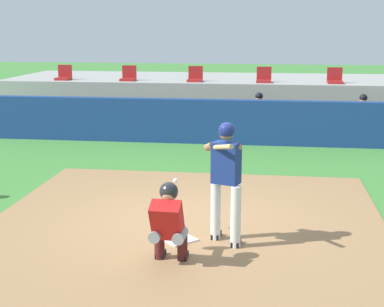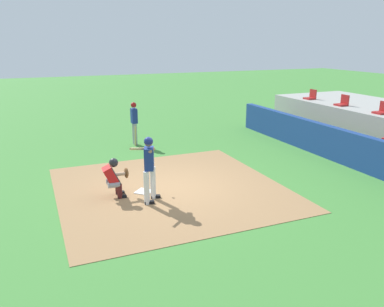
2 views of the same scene
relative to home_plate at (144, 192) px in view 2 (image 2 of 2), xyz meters
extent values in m
plane|color=#428438|center=(0.00, 0.80, -0.02)|extent=(80.00, 80.00, 0.00)
cube|color=#9E754C|center=(0.00, 0.80, -0.02)|extent=(6.40, 6.40, 0.01)
cube|color=white|center=(0.00, 0.00, 0.00)|extent=(0.62, 0.62, 0.02)
cylinder|color=silver|center=(0.54, 0.11, 0.44)|extent=(0.15, 0.15, 0.92)
cylinder|color=silver|center=(0.86, -0.16, 0.44)|extent=(0.15, 0.15, 0.92)
cube|color=navy|center=(0.70, -0.02, 1.20)|extent=(0.44, 0.36, 0.60)
sphere|color=#996B4C|center=(0.70, -0.02, 1.63)|extent=(0.21, 0.21, 0.21)
sphere|color=navy|center=(0.70, -0.02, 1.66)|extent=(0.24, 0.24, 0.24)
cylinder|color=#996B4C|center=(0.45, 0.09, 1.41)|extent=(0.21, 0.27, 0.17)
cylinder|color=#996B4C|center=(0.65, 0.07, 1.41)|extent=(0.55, 0.33, 0.18)
cylinder|color=tan|center=(0.60, -0.17, 1.45)|extent=(0.47, 0.77, 0.24)
cube|color=black|center=(0.55, 0.17, 0.02)|extent=(0.15, 0.27, 0.09)
cube|color=black|center=(0.86, -0.10, 0.02)|extent=(0.15, 0.27, 0.09)
cylinder|color=gray|center=(-0.15, -0.87, 0.40)|extent=(0.17, 0.33, 0.16)
cylinder|color=#4C1919|center=(-0.15, -0.72, 0.19)|extent=(0.14, 0.14, 0.42)
cube|color=black|center=(-0.14, -0.66, 0.02)|extent=(0.12, 0.24, 0.08)
cylinder|color=gray|center=(0.17, -0.89, 0.40)|extent=(0.17, 0.33, 0.16)
cylinder|color=#4C1919|center=(0.17, -0.74, 0.19)|extent=(0.14, 0.14, 0.42)
cube|color=black|center=(0.18, -0.68, 0.02)|extent=(0.12, 0.24, 0.08)
cube|color=red|center=(0.00, -0.93, 0.62)|extent=(0.42, 0.46, 0.57)
cube|color=#2D2D33|center=(0.01, -0.81, 0.62)|extent=(0.39, 0.27, 0.45)
sphere|color=tan|center=(0.01, -0.85, 0.96)|extent=(0.21, 0.21, 0.21)
sphere|color=#232328|center=(0.01, -0.83, 0.98)|extent=(0.25, 0.25, 0.25)
cylinder|color=tan|center=(-0.02, -0.70, 0.62)|extent=(0.12, 0.45, 0.10)
ellipsoid|color=brown|center=(-0.05, -0.48, 0.62)|extent=(0.29, 0.13, 0.30)
sphere|color=white|center=(-0.09, 0.33, 0.81)|extent=(0.07, 0.07, 0.07)
cylinder|color=#99999E|center=(-5.49, 1.15, 0.44)|extent=(0.14, 0.14, 0.92)
cylinder|color=#99999E|center=(-5.25, 1.15, 0.44)|extent=(0.14, 0.14, 0.92)
cube|color=navy|center=(-5.37, 1.15, 1.20)|extent=(0.36, 0.22, 0.60)
sphere|color=beige|center=(-5.37, 1.15, 1.62)|extent=(0.20, 0.20, 0.20)
sphere|color=maroon|center=(-5.37, 1.15, 1.65)|extent=(0.23, 0.23, 0.23)
cylinder|color=tan|center=(-5.07, 1.10, 0.40)|extent=(0.18, 0.06, 0.85)
cube|color=navy|center=(0.00, 7.30, 0.58)|extent=(13.00, 0.30, 1.20)
cube|color=olive|center=(0.00, 8.30, 0.20)|extent=(11.80, 0.44, 0.45)
cylinder|color=#939399|center=(0.86, 8.05, 0.47)|extent=(0.15, 0.40, 0.15)
cylinder|color=#939399|center=(0.86, 7.85, 0.20)|extent=(0.13, 0.13, 0.45)
cube|color=maroon|center=(0.86, 7.80, 0.02)|extent=(0.11, 0.24, 0.08)
cylinder|color=#939399|center=(1.12, 8.05, 0.47)|extent=(0.15, 0.40, 0.15)
cylinder|color=#939399|center=(1.12, 7.85, 0.20)|extent=(0.13, 0.13, 0.45)
cube|color=maroon|center=(1.12, 7.80, 0.02)|extent=(0.11, 0.24, 0.08)
cylinder|color=tan|center=(0.79, 8.13, 0.63)|extent=(0.09, 0.41, 0.22)
cube|color=#A51E1E|center=(-5.42, 10.10, 1.42)|extent=(0.46, 0.46, 0.08)
cube|color=#A51E1E|center=(-5.42, 10.30, 1.66)|extent=(0.46, 0.06, 0.40)
cube|color=#A51E1E|center=(-3.25, 10.10, 1.42)|extent=(0.46, 0.46, 0.08)
cube|color=#A51E1E|center=(-3.25, 10.30, 1.66)|extent=(0.46, 0.06, 0.40)
cube|color=#A51E1E|center=(-1.08, 10.10, 1.42)|extent=(0.46, 0.46, 0.08)
camera|label=1|loc=(1.29, -7.98, 3.11)|focal=53.80mm
camera|label=2|loc=(10.20, -2.76, 4.19)|focal=36.49mm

